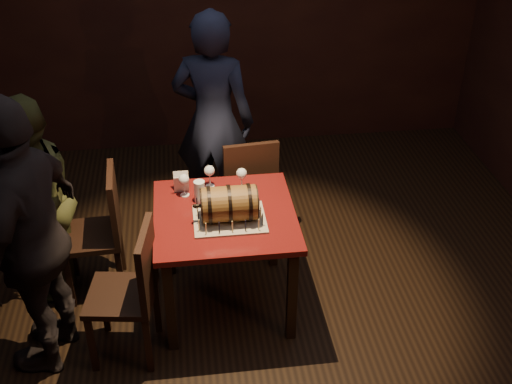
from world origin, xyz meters
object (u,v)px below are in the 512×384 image
at_px(pub_table, 225,227).
at_px(person_back, 213,121).
at_px(barrel_cake, 229,204).
at_px(wine_glass_mid, 209,172).
at_px(chair_left_front, 133,287).
at_px(chair_left_rear, 102,226).
at_px(wine_glass_left, 184,180).
at_px(chair_back, 249,186).
at_px(person_left_front, 32,239).
at_px(wine_glass_right, 242,174).
at_px(pint_of_ale, 200,192).
at_px(person_left_rear, 33,201).

bearing_deg(pub_table, person_back, 89.54).
bearing_deg(person_back, barrel_cake, 108.57).
bearing_deg(wine_glass_mid, chair_left_front, -126.17).
bearing_deg(wine_glass_mid, chair_left_rear, -176.04).
height_order(barrel_cake, wine_glass_left, barrel_cake).
height_order(chair_back, person_left_front, person_left_front).
bearing_deg(barrel_cake, person_back, 90.78).
bearing_deg(chair_left_front, wine_glass_left, 60.92).
bearing_deg(wine_glass_right, barrel_cake, -108.28).
relative_size(wine_glass_left, person_left_front, 0.09).
distance_m(barrel_cake, wine_glass_mid, 0.42).
relative_size(pint_of_ale, person_left_front, 0.08).
relative_size(pub_table, wine_glass_right, 5.59).
distance_m(chair_left_front, person_left_rear, 0.99).
bearing_deg(wine_glass_right, chair_left_rear, 179.41).
bearing_deg(wine_glass_right, person_left_front, -155.03).
relative_size(pint_of_ale, person_back, 0.09).
bearing_deg(chair_back, chair_left_rear, -159.91).
bearing_deg(barrel_cake, person_left_front, -168.27).
height_order(chair_back, chair_left_front, same).
relative_size(barrel_cake, chair_back, 0.43).
relative_size(barrel_cake, chair_left_rear, 0.43).
distance_m(wine_glass_mid, wine_glass_right, 0.22).
distance_m(pub_table, chair_back, 0.71).
distance_m(pub_table, wine_glass_left, 0.41).
distance_m(chair_back, person_left_front, 1.71).
height_order(wine_glass_mid, pint_of_ale, wine_glass_mid).
bearing_deg(chair_back, wine_glass_left, -138.36).
height_order(pub_table, wine_glass_right, wine_glass_right).
distance_m(chair_left_front, person_left_front, 0.65).
relative_size(pint_of_ale, chair_left_rear, 0.16).
bearing_deg(chair_left_rear, pub_table, -18.97).
distance_m(barrel_cake, chair_left_front, 0.76).
distance_m(wine_glass_right, person_back, 0.81).
bearing_deg(chair_back, barrel_cake, -105.49).
relative_size(wine_glass_mid, pint_of_ale, 1.07).
height_order(chair_left_rear, person_left_rear, person_left_rear).
bearing_deg(person_left_rear, chair_left_front, 37.09).
bearing_deg(pub_table, wine_glass_left, 135.14).
xyz_separation_m(barrel_cake, chair_back, (0.21, 0.74, -0.35)).
xyz_separation_m(wine_glass_right, chair_left_rear, (-0.96, 0.01, -0.35)).
bearing_deg(person_left_front, barrel_cake, 117.31).
xyz_separation_m(pint_of_ale, chair_left_front, (-0.44, -0.53, -0.30)).
height_order(pint_of_ale, person_back, person_back).
relative_size(barrel_cake, person_left_front, 0.23).
distance_m(barrel_cake, wine_glass_right, 0.37).
distance_m(pub_table, person_left_front, 1.19).
xyz_separation_m(wine_glass_mid, chair_left_rear, (-0.75, -0.05, -0.34)).
bearing_deg(wine_glass_left, wine_glass_mid, 27.36).
xyz_separation_m(wine_glass_left, chair_back, (0.47, 0.42, -0.35)).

